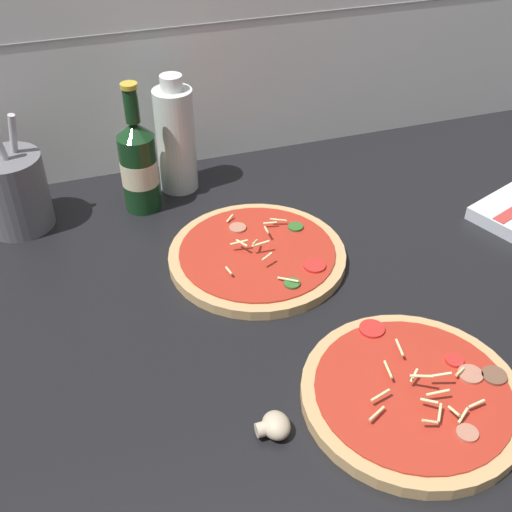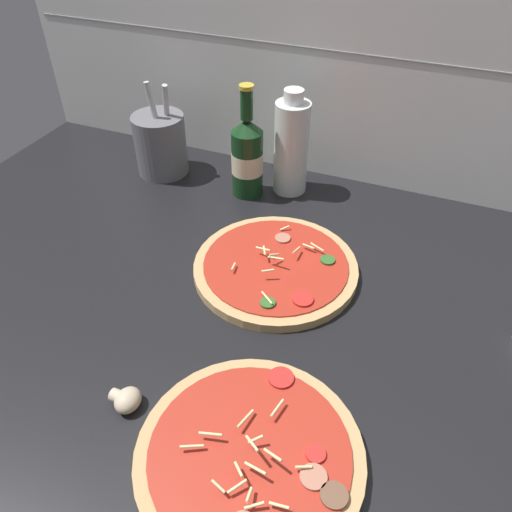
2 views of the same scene
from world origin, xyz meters
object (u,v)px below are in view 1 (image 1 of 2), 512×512
at_px(oil_bottle, 176,139).
at_px(utensil_crock, 14,191).
at_px(pizza_near, 412,395).
at_px(mushroom_left, 274,426).
at_px(beer_bottle, 139,165).
at_px(pizza_far, 257,255).

relative_size(oil_bottle, utensil_crock, 1.06).
distance_m(pizza_near, mushroom_left, 0.18).
bearing_deg(utensil_crock, beer_bottle, -2.86).
relative_size(oil_bottle, mushroom_left, 5.24).
xyz_separation_m(pizza_near, oil_bottle, (-0.16, 0.61, 0.09)).
xyz_separation_m(pizza_near, pizza_far, (-0.09, 0.34, -0.00)).
distance_m(pizza_near, beer_bottle, 0.62).
height_order(pizza_far, beer_bottle, beer_bottle).
bearing_deg(beer_bottle, mushroom_left, -84.11).
bearing_deg(utensil_crock, mushroom_left, -64.22).
bearing_deg(beer_bottle, utensil_crock, 177.14).
relative_size(pizza_far, mushroom_left, 6.81).
distance_m(oil_bottle, mushroom_left, 0.61).
bearing_deg(pizza_far, utensil_crock, 147.50).
height_order(beer_bottle, utensil_crock, beer_bottle).
bearing_deg(utensil_crock, pizza_far, -32.50).
xyz_separation_m(oil_bottle, utensil_crock, (-0.29, -0.04, -0.03)).
bearing_deg(beer_bottle, oil_bottle, 31.15).
distance_m(pizza_near, oil_bottle, 0.64).
height_order(mushroom_left, utensil_crock, utensil_crock).
relative_size(pizza_far, beer_bottle, 1.22).
bearing_deg(oil_bottle, beer_bottle, -148.85).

